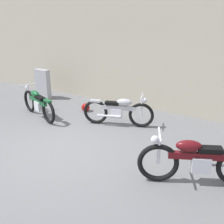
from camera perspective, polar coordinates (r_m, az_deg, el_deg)
name	(u,v)px	position (r m, az deg, el deg)	size (l,w,h in m)	color
ground_plane	(62,148)	(6.54, -10.36, -7.24)	(40.00, 40.00, 0.00)	slate
building_wall	(136,51)	(8.96, 4.90, 12.37)	(18.00, 0.30, 3.55)	#B2A893
stone_marker	(43,84)	(10.22, -14.09, 5.63)	(0.57, 0.20, 1.04)	#9E9EA3
helmet	(86,107)	(8.71, -5.48, 0.97)	(0.26, 0.26, 0.26)	maroon
motorcycle_silver	(119,111)	(7.50, 1.38, 0.24)	(1.87, 0.84, 0.87)	black
motorcycle_maroon	(197,161)	(5.22, 17.13, -9.56)	(1.98, 1.09, 0.97)	black
motorcycle_green	(38,103)	(8.40, -15.02, 1.74)	(1.87, 0.84, 0.88)	black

